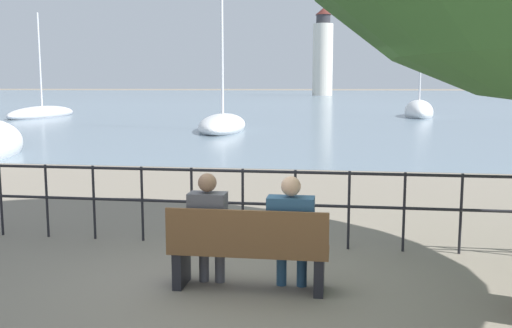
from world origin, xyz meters
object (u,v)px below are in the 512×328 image
seated_person_right (291,228)px  sailboat_1 (419,111)px  sailboat_0 (42,114)px  harbor_lighthouse (323,55)px  park_bench (248,251)px  sailboat_2 (223,125)px  seated_person_left (209,225)px

seated_person_right → sailboat_1: bearing=80.6°
sailboat_0 → harbor_lighthouse: bearing=82.2°
park_bench → sailboat_1: sailboat_1 is taller
park_bench → sailboat_0: size_ratio=0.21×
park_bench → sailboat_1: 37.13m
park_bench → sailboat_2: sailboat_2 is taller
seated_person_left → sailboat_1: 37.14m
harbor_lighthouse → sailboat_2: bearing=-90.6°
sailboat_1 → sailboat_2: size_ratio=1.04×
sailboat_1 → seated_person_left: bearing=-95.8°
sailboat_2 → park_bench: bearing=-83.4°
seated_person_right → sailboat_1: sailboat_1 is taller
seated_person_left → sailboat_2: size_ratio=0.13×
seated_person_left → sailboat_2: (-4.42, 21.92, -0.41)m
sailboat_0 → harbor_lighthouse: size_ratio=0.39×
sailboat_0 → sailboat_2: bearing=-32.2°
sailboat_1 → harbor_lighthouse: 98.85m
seated_person_right → sailboat_2: (-5.31, 21.93, -0.41)m
sailboat_2 → harbor_lighthouse: size_ratio=0.45×
sailboat_0 → sailboat_2: (15.09, -9.95, 0.02)m
seated_person_left → sailboat_0: bearing=121.5°
seated_person_right → park_bench: bearing=-170.6°
seated_person_left → sailboat_2: bearing=101.4°
sailboat_2 → harbor_lighthouse: 112.86m
seated_person_right → sailboat_2: sailboat_2 is taller
seated_person_right → harbor_lighthouse: (-4.10, 134.39, 8.96)m
park_bench → seated_person_left: bearing=170.3°
seated_person_left → seated_person_right: seated_person_left is taller
park_bench → seated_person_right: (0.44, 0.07, 0.25)m
seated_person_right → harbor_lighthouse: 134.75m
park_bench → seated_person_left: (-0.44, 0.08, 0.25)m
sailboat_0 → sailboat_2: sailboat_2 is taller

